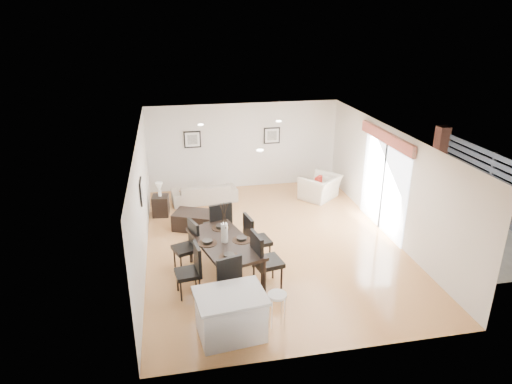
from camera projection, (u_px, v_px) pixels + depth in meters
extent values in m
plane|color=tan|center=(271.00, 242.00, 11.22)|extent=(8.00, 8.00, 0.00)
cube|color=silver|center=(244.00, 146.00, 14.38)|extent=(6.00, 0.04, 2.70)
cube|color=silver|center=(330.00, 284.00, 7.08)|extent=(6.00, 0.04, 2.70)
cube|color=silver|center=(142.00, 201.00, 10.19)|extent=(0.04, 8.00, 2.70)
cube|color=silver|center=(390.00, 183.00, 11.26)|extent=(0.04, 8.00, 2.70)
cube|color=white|center=(273.00, 135.00, 10.23)|extent=(6.00, 8.00, 0.02)
imported|color=#9F9581|center=(204.00, 193.00, 13.56)|extent=(1.97, 0.91, 0.56)
imported|color=beige|center=(320.00, 187.00, 13.76)|extent=(1.46, 1.44, 0.71)
imported|color=#37622A|center=(480.00, 212.00, 12.10)|extent=(0.72, 0.67, 0.66)
imported|color=#37622A|center=(453.00, 197.00, 13.20)|extent=(0.43, 0.43, 0.61)
cube|color=black|center=(225.00, 243.00, 9.47)|extent=(1.52, 2.21, 0.07)
cylinder|color=black|center=(224.00, 288.00, 8.66)|extent=(0.08, 0.08, 0.77)
cylinder|color=black|center=(191.00, 246.00, 10.22)|extent=(0.08, 0.08, 0.77)
cylinder|color=black|center=(264.00, 277.00, 9.03)|extent=(0.08, 0.08, 0.77)
cylinder|color=black|center=(226.00, 238.00, 10.59)|extent=(0.08, 0.08, 0.77)
cube|color=black|center=(188.00, 273.00, 8.99)|extent=(0.54, 0.54, 0.08)
cube|color=black|center=(198.00, 258.00, 8.94)|extent=(0.13, 0.48, 0.57)
cylinder|color=black|center=(178.00, 281.00, 9.19)|extent=(0.04, 0.04, 0.44)
cylinder|color=black|center=(196.00, 278.00, 9.31)|extent=(0.04, 0.04, 0.44)
cylinder|color=black|center=(181.00, 291.00, 8.86)|extent=(0.04, 0.04, 0.44)
cylinder|color=black|center=(200.00, 288.00, 8.98)|extent=(0.04, 0.04, 0.44)
cube|color=black|center=(185.00, 249.00, 9.91)|extent=(0.63, 0.63, 0.09)
cube|color=black|center=(194.00, 234.00, 9.90)|extent=(0.23, 0.48, 0.59)
cylinder|color=black|center=(175.00, 258.00, 10.06)|extent=(0.04, 0.04, 0.45)
cylinder|color=black|center=(191.00, 253.00, 10.25)|extent=(0.04, 0.04, 0.45)
cylinder|color=black|center=(181.00, 266.00, 9.76)|extent=(0.04, 0.04, 0.45)
cylinder|color=black|center=(198.00, 261.00, 9.94)|extent=(0.04, 0.04, 0.45)
cube|color=black|center=(268.00, 262.00, 9.25)|extent=(0.65, 0.65, 0.10)
cube|color=black|center=(257.00, 249.00, 9.04)|extent=(0.18, 0.55, 0.66)
cylinder|color=black|center=(281.00, 278.00, 9.25)|extent=(0.04, 0.04, 0.50)
cylinder|color=black|center=(262.00, 282.00, 9.10)|extent=(0.04, 0.04, 0.50)
cylinder|color=black|center=(273.00, 268.00, 9.62)|extent=(0.04, 0.04, 0.50)
cylinder|color=black|center=(254.00, 272.00, 9.47)|extent=(0.04, 0.04, 0.50)
cube|color=black|center=(258.00, 241.00, 10.18)|extent=(0.61, 0.61, 0.09)
cube|color=black|center=(248.00, 229.00, 9.98)|extent=(0.16, 0.52, 0.62)
cylinder|color=black|center=(270.00, 254.00, 10.18)|extent=(0.04, 0.04, 0.47)
cylinder|color=black|center=(253.00, 258.00, 10.04)|extent=(0.04, 0.04, 0.47)
cylinder|color=black|center=(263.00, 246.00, 10.53)|extent=(0.04, 0.04, 0.47)
cylinder|color=black|center=(246.00, 250.00, 10.39)|extent=(0.04, 0.04, 0.47)
cube|color=black|center=(235.00, 292.00, 8.36)|extent=(0.61, 0.61, 0.09)
cube|color=black|center=(229.00, 272.00, 8.42)|extent=(0.50, 0.20, 0.59)
cylinder|color=black|center=(230.00, 313.00, 8.22)|extent=(0.04, 0.04, 0.45)
cylinder|color=black|center=(221.00, 302.00, 8.54)|extent=(0.04, 0.04, 0.45)
cylinder|color=black|center=(249.00, 307.00, 8.38)|extent=(0.04, 0.04, 0.45)
cylinder|color=black|center=(240.00, 296.00, 8.70)|extent=(0.04, 0.04, 0.45)
cube|color=black|center=(218.00, 227.00, 10.80)|extent=(0.66, 0.66, 0.09)
cube|color=black|center=(221.00, 217.00, 10.47)|extent=(0.55, 0.20, 0.65)
cylinder|color=black|center=(223.00, 233.00, 11.17)|extent=(0.04, 0.04, 0.50)
cylinder|color=black|center=(230.00, 240.00, 10.81)|extent=(0.04, 0.04, 0.50)
cylinder|color=black|center=(207.00, 236.00, 11.00)|extent=(0.04, 0.04, 0.50)
cylinder|color=black|center=(213.00, 243.00, 10.64)|extent=(0.04, 0.04, 0.50)
cylinder|color=white|center=(224.00, 233.00, 9.38)|extent=(0.14, 0.14, 0.42)
cylinder|color=#332416|center=(242.00, 240.00, 9.52)|extent=(0.41, 0.41, 0.01)
cylinder|color=black|center=(242.00, 238.00, 9.51)|extent=(0.21, 0.21, 0.06)
cylinder|color=#332416|center=(221.00, 228.00, 10.06)|extent=(0.41, 0.41, 0.01)
cylinder|color=black|center=(221.00, 226.00, 10.05)|extent=(0.21, 0.21, 0.06)
cylinder|color=#332416|center=(207.00, 243.00, 9.39)|extent=(0.41, 0.41, 0.01)
cylinder|color=black|center=(207.00, 241.00, 9.38)|extent=(0.21, 0.21, 0.06)
cylinder|color=#332416|center=(229.00, 257.00, 8.86)|extent=(0.41, 0.41, 0.01)
cylinder|color=black|center=(229.00, 255.00, 8.85)|extent=(0.21, 0.21, 0.06)
cube|color=black|center=(196.00, 221.00, 11.87)|extent=(1.31, 1.07, 0.45)
cube|color=black|center=(161.00, 206.00, 12.62)|extent=(0.48, 0.48, 0.58)
cylinder|color=white|center=(160.00, 193.00, 12.48)|extent=(0.09, 0.09, 0.17)
cone|color=beige|center=(159.00, 187.00, 12.41)|extent=(0.20, 0.20, 0.22)
cube|color=maroon|center=(318.00, 182.00, 13.57)|extent=(0.31, 0.31, 0.33)
cube|color=white|center=(231.00, 316.00, 7.87)|extent=(1.18, 0.94, 0.77)
cube|color=#B2B2B5|center=(230.00, 296.00, 7.72)|extent=(1.28, 1.05, 0.05)
cylinder|color=silver|center=(277.00, 295.00, 7.90)|extent=(0.34, 0.34, 0.05)
cylinder|color=silver|center=(281.00, 308.00, 8.15)|extent=(0.02, 0.02, 0.71)
cylinder|color=silver|center=(269.00, 309.00, 8.11)|extent=(0.02, 0.02, 0.71)
cylinder|color=silver|center=(272.00, 317.00, 7.91)|extent=(0.02, 0.02, 0.71)
cylinder|color=silver|center=(285.00, 315.00, 7.95)|extent=(0.02, 0.02, 0.71)
cube|color=black|center=(192.00, 139.00, 13.96)|extent=(0.52, 0.03, 0.52)
cube|color=white|center=(192.00, 139.00, 13.96)|extent=(0.44, 0.04, 0.44)
cube|color=#555550|center=(192.00, 139.00, 13.96)|extent=(0.30, 0.04, 0.30)
cube|color=black|center=(272.00, 136.00, 14.40)|extent=(0.52, 0.03, 0.52)
cube|color=white|center=(272.00, 136.00, 14.40)|extent=(0.44, 0.04, 0.44)
cube|color=#555550|center=(272.00, 136.00, 14.40)|extent=(0.30, 0.04, 0.30)
cube|color=black|center=(141.00, 191.00, 9.91)|extent=(0.03, 0.52, 0.52)
cube|color=white|center=(141.00, 191.00, 9.91)|extent=(0.04, 0.44, 0.44)
cube|color=#555550|center=(141.00, 191.00, 9.91)|extent=(0.04, 0.30, 0.30)
cube|color=white|center=(383.00, 187.00, 11.62)|extent=(0.02, 2.40, 2.25)
cube|color=black|center=(383.00, 187.00, 11.61)|extent=(0.03, 0.05, 2.25)
cube|color=black|center=(387.00, 144.00, 11.19)|extent=(0.03, 2.50, 0.05)
cube|color=maroon|center=(386.00, 137.00, 11.13)|extent=(0.10, 2.70, 0.28)
plane|color=gray|center=(448.00, 221.00, 12.39)|extent=(6.00, 6.00, 0.00)
cube|color=#29292B|center=(494.00, 187.00, 12.27)|extent=(0.08, 5.50, 1.80)
cube|color=brown|center=(439.00, 158.00, 14.40)|extent=(0.35, 0.35, 2.00)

